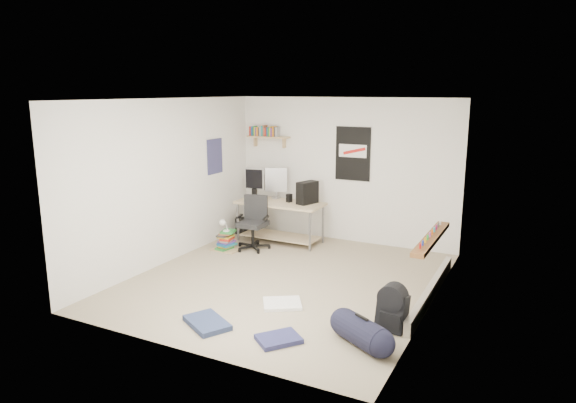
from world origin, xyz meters
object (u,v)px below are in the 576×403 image
at_px(backpack, 392,312).
at_px(book_stack, 226,241).
at_px(duffel_bag, 361,333).
at_px(desk, 280,221).
at_px(office_chair, 253,221).

xyz_separation_m(backpack, book_stack, (-3.28, 1.61, -0.05)).
relative_size(backpack, book_stack, 0.87).
bearing_deg(duffel_bag, desk, 160.79).
distance_m(desk, office_chair, 0.64).
height_order(office_chair, duffel_bag, office_chair).
distance_m(desk, duffel_bag, 3.88).
bearing_deg(office_chair, backpack, -45.48).
xyz_separation_m(desk, office_chair, (-0.21, -0.59, 0.12)).
bearing_deg(duffel_bag, book_stack, 175.98).
distance_m(backpack, duffel_bag, 0.55).
bearing_deg(office_chair, book_stack, -159.97).
bearing_deg(backpack, desk, 144.12).
relative_size(office_chair, book_stack, 1.83).
relative_size(duffel_bag, book_stack, 1.21).
bearing_deg(backpack, office_chair, 153.76).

